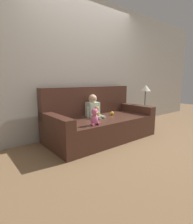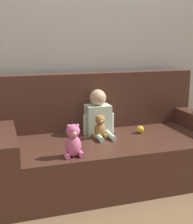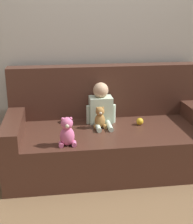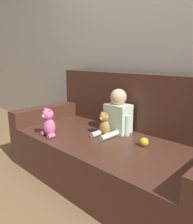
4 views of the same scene
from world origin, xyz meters
The scene contains 7 objects.
ground_plane centered at (0.00, 0.00, 0.00)m, with size 12.00×12.00×0.00m, color brown.
wall_back centered at (0.00, 0.55, 1.30)m, with size 8.00×0.05×2.60m.
couch centered at (0.00, 0.07, 0.30)m, with size 1.94×0.93×0.92m.
person_baby centered at (-0.07, 0.16, 0.56)m, with size 0.29×0.37×0.40m.
teddy_bear_brown centered at (-0.10, 0.01, 0.49)m, with size 0.12×0.10×0.21m.
plush_toy_side centered at (-0.42, -0.35, 0.51)m, with size 0.15×0.11×0.25m.
toy_ball centered at (0.30, 0.04, 0.43)m, with size 0.07×0.07×0.07m.
Camera 3 is at (-0.51, -2.72, 1.47)m, focal length 50.00 mm.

